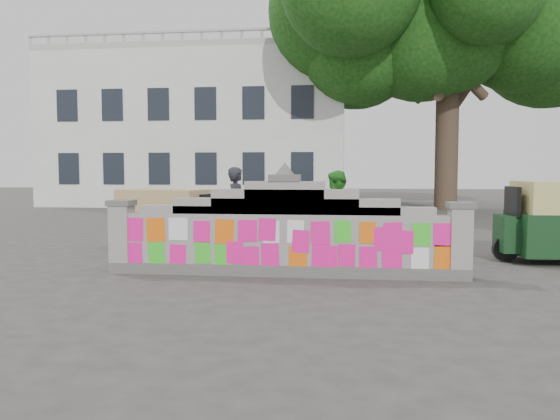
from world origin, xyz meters
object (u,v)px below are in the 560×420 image
Objects in this scene: cyclist_bike at (237,237)px; pedestrian at (336,215)px; rickshaw_left at (168,219)px; cyclist_rider at (237,220)px.

cyclist_bike is 1.01× the size of pedestrian.
rickshaw_left is (-1.93, 1.38, 0.24)m from cyclist_bike.
cyclist_rider is 0.63× the size of rickshaw_left.
cyclist_rider is at bearing 156.66° from cyclist_bike.
cyclist_bike is at bearing -20.09° from rickshaw_left.
pedestrian is at bearing -103.96° from cyclist_rider.
rickshaw_left is at bearing 31.25° from cyclist_rider.
cyclist_rider reaches higher than cyclist_bike.
pedestrian reaches higher than rickshaw_left.
pedestrian is at bearing 0.69° from rickshaw_left.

